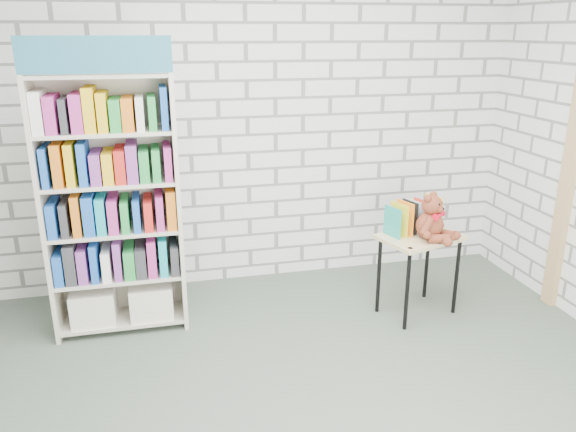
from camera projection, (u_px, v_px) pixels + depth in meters
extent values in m
plane|color=#465346|center=(312.00, 421.00, 3.12)|extent=(4.50, 4.50, 0.00)
cube|color=silver|center=(247.00, 117.00, 4.52)|extent=(4.50, 0.02, 2.80)
cube|color=beige|center=(45.00, 212.00, 3.75)|extent=(0.03, 0.35, 1.82)
cube|color=beige|center=(178.00, 204.00, 3.95)|extent=(0.03, 0.35, 1.82)
cube|color=beige|center=(115.00, 201.00, 4.00)|extent=(0.91, 0.02, 1.82)
cube|color=teal|center=(95.00, 55.00, 3.37)|extent=(0.91, 0.02, 0.22)
cube|color=beige|center=(125.00, 318.00, 4.12)|extent=(0.85, 0.33, 0.03)
cube|color=beige|center=(120.00, 275.00, 4.01)|extent=(0.85, 0.33, 0.03)
cube|color=beige|center=(116.00, 230.00, 3.90)|extent=(0.85, 0.33, 0.03)
cube|color=beige|center=(111.00, 182.00, 3.79)|extent=(0.85, 0.33, 0.03)
cube|color=beige|center=(106.00, 132.00, 3.68)|extent=(0.85, 0.33, 0.03)
cube|color=beige|center=(100.00, 75.00, 3.57)|extent=(0.85, 0.33, 0.03)
cube|color=silver|center=(94.00, 304.00, 4.03)|extent=(0.30, 0.29, 0.24)
cube|color=silver|center=(151.00, 299.00, 4.12)|extent=(0.30, 0.29, 0.24)
cube|color=#333338|center=(118.00, 258.00, 3.96)|extent=(0.85, 0.29, 0.24)
cube|color=red|center=(114.00, 212.00, 3.85)|extent=(0.85, 0.29, 0.24)
cube|color=yellow|center=(109.00, 163.00, 3.74)|extent=(0.85, 0.29, 0.24)
cube|color=blue|center=(103.00, 112.00, 3.63)|extent=(0.85, 0.29, 0.24)
cube|color=tan|center=(421.00, 237.00, 4.14)|extent=(0.68, 0.56, 0.03)
cylinder|color=black|center=(407.00, 291.00, 3.99)|extent=(0.03, 0.03, 0.60)
cylinder|color=black|center=(379.00, 276.00, 4.25)|extent=(0.03, 0.03, 0.60)
cylinder|color=black|center=(456.00, 277.00, 4.23)|extent=(0.03, 0.03, 0.60)
cylinder|color=black|center=(427.00, 263.00, 4.49)|extent=(0.03, 0.03, 0.60)
cylinder|color=black|center=(410.00, 248.00, 3.90)|extent=(0.04, 0.04, 0.01)
cylinder|color=black|center=(459.00, 236.00, 4.13)|extent=(0.04, 0.04, 0.01)
cube|color=teal|center=(393.00, 221.00, 4.08)|extent=(0.07, 0.17, 0.24)
cube|color=yellow|center=(399.00, 220.00, 4.11)|extent=(0.07, 0.17, 0.24)
cube|color=orange|center=(404.00, 218.00, 4.13)|extent=(0.07, 0.17, 0.24)
cube|color=black|center=(410.00, 217.00, 4.16)|extent=(0.07, 0.17, 0.24)
cube|color=silver|center=(416.00, 216.00, 4.19)|extent=(0.07, 0.17, 0.24)
cube|color=#F33B2A|center=(421.00, 215.00, 4.21)|extent=(0.07, 0.17, 0.24)
cube|color=#399FD8|center=(427.00, 214.00, 4.24)|extent=(0.07, 0.17, 0.24)
cube|color=#F6D252|center=(432.00, 212.00, 4.27)|extent=(0.07, 0.17, 0.24)
ellipsoid|color=brown|center=(430.00, 225.00, 4.05)|extent=(0.20, 0.17, 0.20)
sphere|color=brown|center=(432.00, 205.00, 4.00)|extent=(0.14, 0.14, 0.14)
sphere|color=brown|center=(428.00, 199.00, 3.95)|extent=(0.05, 0.05, 0.05)
sphere|color=brown|center=(433.00, 195.00, 4.03)|extent=(0.05, 0.05, 0.05)
sphere|color=brown|center=(440.00, 209.00, 3.97)|extent=(0.06, 0.06, 0.06)
sphere|color=black|center=(439.00, 205.00, 3.94)|extent=(0.02, 0.02, 0.02)
sphere|color=black|center=(441.00, 203.00, 3.98)|extent=(0.02, 0.02, 0.02)
sphere|color=black|center=(443.00, 209.00, 3.96)|extent=(0.02, 0.02, 0.02)
cylinder|color=brown|center=(427.00, 226.00, 3.95)|extent=(0.12, 0.08, 0.14)
cylinder|color=brown|center=(438.00, 218.00, 4.11)|extent=(0.09, 0.12, 0.14)
sphere|color=brown|center=(427.00, 235.00, 3.94)|extent=(0.06, 0.06, 0.06)
sphere|color=brown|center=(440.00, 225.00, 4.14)|extent=(0.06, 0.06, 0.06)
cylinder|color=brown|center=(440.00, 238.00, 3.97)|extent=(0.16, 0.13, 0.08)
cylinder|color=brown|center=(445.00, 234.00, 4.06)|extent=(0.12, 0.16, 0.08)
sphere|color=brown|center=(448.00, 242.00, 3.91)|extent=(0.07, 0.07, 0.07)
sphere|color=brown|center=(456.00, 235.00, 4.04)|extent=(0.07, 0.07, 0.07)
cone|color=red|center=(437.00, 217.00, 3.96)|extent=(0.08, 0.08, 0.05)
cone|color=red|center=(440.00, 214.00, 4.01)|extent=(0.08, 0.08, 0.05)
sphere|color=red|center=(439.00, 215.00, 3.99)|extent=(0.03, 0.03, 0.03)
cube|color=tan|center=(568.00, 175.00, 4.15)|extent=(0.05, 0.12, 2.10)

